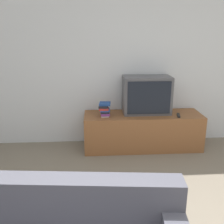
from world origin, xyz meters
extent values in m
cube|color=silver|center=(0.00, 3.03, 1.30)|extent=(9.00, 0.06, 2.60)
cube|color=brown|center=(0.12, 2.72, 0.26)|extent=(1.72, 0.53, 0.53)
cube|color=#4C4C51|center=(0.17, 2.79, 0.80)|extent=(0.69, 0.37, 0.54)
cube|color=black|center=(0.17, 2.60, 0.80)|extent=(0.61, 0.01, 0.46)
cube|color=#474751|center=(-0.95, 0.52, 0.64)|extent=(1.81, 0.33, 0.38)
cube|color=silver|center=(-0.45, 2.68, 0.54)|extent=(0.12, 0.20, 0.02)
cube|color=#7A3884|center=(-0.45, 2.67, 0.56)|extent=(0.13, 0.20, 0.03)
cube|color=black|center=(-0.45, 2.68, 0.59)|extent=(0.13, 0.19, 0.03)
cube|color=#23478E|center=(-0.45, 2.67, 0.62)|extent=(0.14, 0.20, 0.02)
cube|color=#B72D28|center=(-0.46, 2.67, 0.65)|extent=(0.13, 0.21, 0.03)
cube|color=black|center=(-0.46, 2.66, 0.68)|extent=(0.15, 0.22, 0.03)
cube|color=#23478E|center=(-0.45, 2.68, 0.70)|extent=(0.17, 0.19, 0.03)
cube|color=black|center=(0.61, 2.58, 0.54)|extent=(0.07, 0.18, 0.02)
camera|label=1|loc=(-0.58, -0.91, 1.68)|focal=42.00mm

